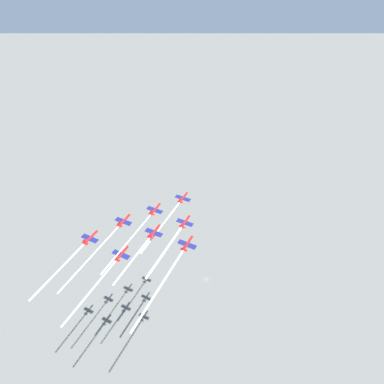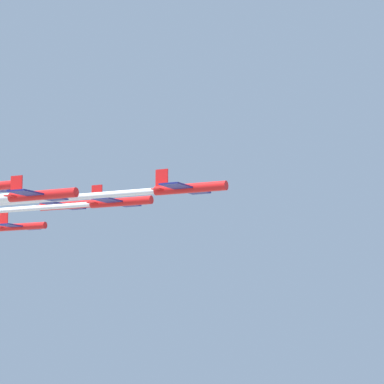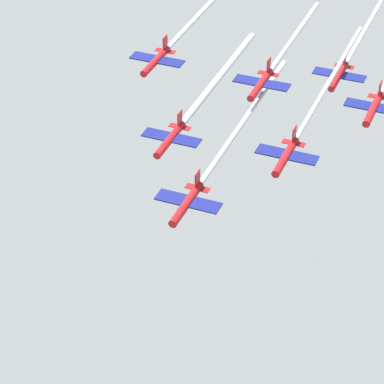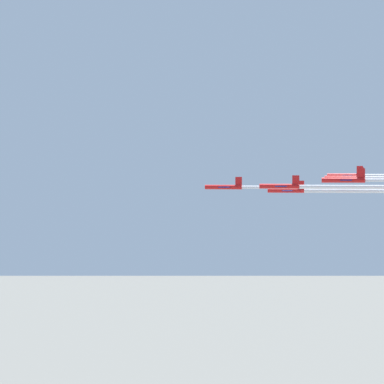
# 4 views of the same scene
# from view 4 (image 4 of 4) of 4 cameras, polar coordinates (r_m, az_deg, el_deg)

# --- Properties ---
(jet_0) EXTENTS (10.02, 9.77, 3.41)m
(jet_0) POSITION_cam_4_polar(r_m,az_deg,el_deg) (203.95, 2.53, 0.39)
(jet_0) COLOR red
(jet_1) EXTENTS (10.02, 9.77, 3.41)m
(jet_1) POSITION_cam_4_polar(r_m,az_deg,el_deg) (192.41, 6.79, 0.45)
(jet_1) COLOR red
(jet_2) EXTENTS (10.02, 9.77, 3.41)m
(jet_2) POSITION_cam_4_polar(r_m,az_deg,el_deg) (211.34, 7.28, 0.12)
(jet_2) COLOR red
(jet_3) EXTENTS (10.02, 9.77, 3.41)m
(jet_3) POSITION_cam_4_polar(r_m,az_deg,el_deg) (182.06, 11.58, 0.91)
(jet_3) COLOR red
(jet_4) EXTENTS (10.02, 9.77, 3.41)m
(jet_4) POSITION_cam_4_polar(r_m,az_deg,el_deg) (201.05, 11.64, 1.07)
(jet_4) COLOR red
(jet_5) EXTENTS (10.02, 9.77, 3.41)m
(jet_5) POSITION_cam_4_polar(r_m,az_deg,el_deg) (220.03, 11.68, 1.24)
(jet_5) COLOR red
(smoke_trail_0) EXTENTS (37.86, 17.06, 0.82)m
(smoke_trail_0) POSITION_cam_4_polar(r_m,az_deg,el_deg) (201.26, 9.60, 0.35)
(smoke_trail_0) COLOR white
(smoke_trail_2) EXTENTS (32.46, 14.98, 1.18)m
(smoke_trail_2) POSITION_cam_4_polar(r_m,az_deg,el_deg) (210.60, 13.28, 0.08)
(smoke_trail_2) COLOR white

